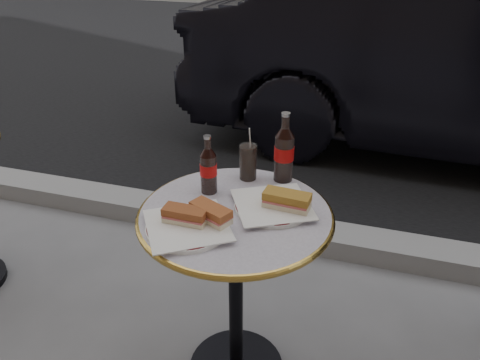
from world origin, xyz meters
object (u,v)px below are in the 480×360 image
(bistro_table, at_px, (236,299))
(cola_bottle_right, at_px, (284,147))
(cola_bottle_left, at_px, (208,164))
(cola_glass, at_px, (248,162))
(plate_right, at_px, (272,206))
(plate_left, at_px, (187,228))

(bistro_table, bearing_deg, cola_bottle_right, 69.02)
(cola_bottle_left, relative_size, cola_bottle_right, 0.82)
(cola_bottle_left, bearing_deg, bistro_table, -37.75)
(bistro_table, bearing_deg, cola_bottle_left, 142.25)
(bistro_table, relative_size, cola_bottle_right, 2.93)
(cola_bottle_right, xyz_separation_m, cola_glass, (-0.12, -0.03, -0.06))
(plate_right, xyz_separation_m, cola_bottle_left, (-0.23, 0.04, 0.10))
(cola_bottle_left, relative_size, cola_glass, 1.61)
(plate_right, height_order, cola_bottle_left, cola_bottle_left)
(bistro_table, bearing_deg, cola_glass, 96.12)
(bistro_table, distance_m, cola_bottle_left, 0.49)
(plate_right, relative_size, cola_bottle_right, 0.97)
(plate_left, relative_size, cola_bottle_left, 1.20)
(bistro_table, xyz_separation_m, cola_glass, (-0.02, 0.22, 0.43))
(plate_left, distance_m, cola_bottle_right, 0.45)
(cola_bottle_left, xyz_separation_m, cola_glass, (0.10, 0.13, -0.04))
(cola_bottle_left, bearing_deg, plate_right, -10.22)
(bistro_table, height_order, cola_glass, cola_glass)
(cola_bottle_left, distance_m, cola_bottle_right, 0.27)
(bistro_table, relative_size, plate_left, 2.97)
(bistro_table, bearing_deg, plate_left, -128.19)
(plate_left, relative_size, plate_right, 1.02)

